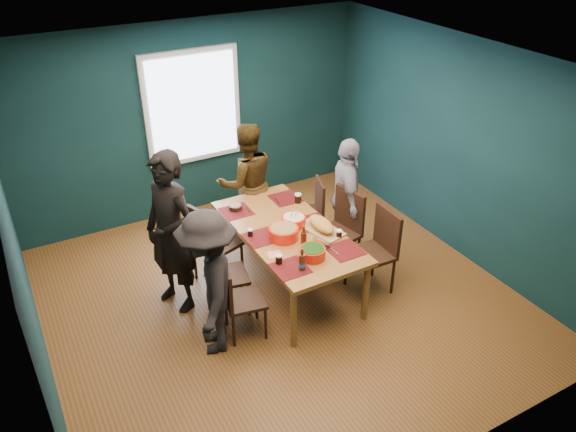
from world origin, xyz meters
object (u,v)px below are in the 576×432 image
person_back (247,183)px  bowl_dumpling (294,221)px  bowl_salad (283,232)px  cutting_board (321,226)px  chair_right_near (378,245)px  chair_left_near (236,295)px  dining_table (288,235)px  chair_left_mid (220,271)px  chair_right_mid (342,225)px  chair_right_far (312,207)px  person_near_left (210,284)px  person_far_left (171,233)px  person_right (346,198)px  bowl_herbs (312,252)px  chair_left_far (210,240)px

person_back → bowl_dumpling: person_back is taller
bowl_salad → cutting_board: bearing=-8.9°
chair_right_near → bowl_salad: 1.12m
chair_left_near → chair_right_near: 1.77m
dining_table → chair_left_near: chair_left_near is taller
chair_left_mid → chair_right_mid: chair_right_mid is taller
chair_right_far → chair_right_mid: bearing=-70.6°
dining_table → chair_right_far: 1.04m
person_near_left → bowl_salad: (1.04, 0.40, 0.05)m
chair_right_mid → bowl_dumpling: (-0.66, 0.03, 0.23)m
person_far_left → person_right: size_ratio=1.20×
chair_right_far → bowl_herbs: bowl_herbs is taller
person_far_left → bowl_salad: 1.21m
bowl_herbs → bowl_dumpling: bearing=77.3°
person_back → bowl_herbs: 1.81m
chair_left_far → chair_left_near: 0.99m
person_near_left → person_back: bearing=167.3°
chair_left_far → chair_left_near: size_ratio=1.17×
chair_right_mid → bowl_herbs: (-0.81, -0.63, 0.24)m
chair_left_near → chair_right_mid: bearing=27.7°
bowl_dumpling → cutting_board: size_ratio=0.40×
person_right → person_near_left: (-2.16, -0.83, 0.01)m
cutting_board → chair_left_far: bearing=132.6°
chair_right_near → person_back: (-0.83, 1.74, 0.22)m
chair_left_far → chair_right_far: chair_left_far is taller
person_near_left → person_right: bearing=133.5°
bowl_salad → cutting_board: 0.45m
person_near_left → cutting_board: bearing=125.0°
bowl_salad → bowl_dumpling: bowl_dumpling is taller
person_far_left → person_back: person_far_left is taller
bowl_dumpling → cutting_board: (0.22, -0.25, 0.01)m
dining_table → cutting_board: bearing=-31.7°
dining_table → chair_right_mid: 0.78m
chair_right_mid → person_far_left: (-2.02, 0.29, 0.33)m
chair_right_near → person_right: 0.86m
person_right → bowl_herbs: (-1.04, -0.91, 0.06)m
chair_left_far → chair_right_far: bearing=-11.1°
chair_left_mid → cutting_board: size_ratio=1.37×
dining_table → chair_left_near: 1.02m
chair_right_far → chair_left_mid: bearing=-137.5°
chair_left_near → bowl_dumpling: size_ratio=3.23×
chair_right_near → chair_right_far: bearing=98.2°
chair_right_far → person_far_left: person_far_left is taller
chair_left_near → bowl_salad: bowl_salad is taller
chair_left_far → bowl_herbs: chair_left_far is taller
person_back → chair_right_mid: bearing=129.8°
bowl_salad → chair_right_near: bearing=-21.6°
chair_right_mid → bowl_herbs: bearing=-153.5°
person_right → bowl_salad: 1.21m
chair_left_far → cutting_board: (1.08, -0.69, 0.24)m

